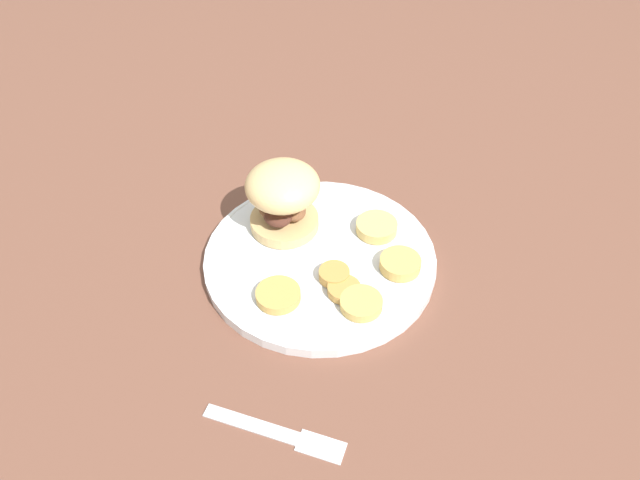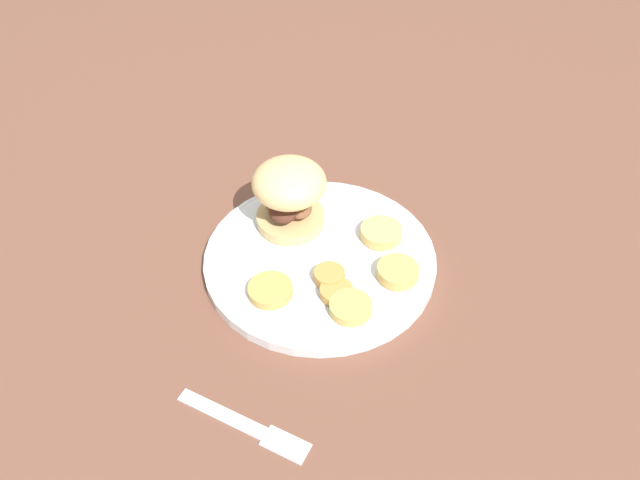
# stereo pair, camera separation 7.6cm
# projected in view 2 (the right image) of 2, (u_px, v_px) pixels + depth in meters

# --- Properties ---
(ground_plane) EXTENTS (4.00, 4.00, 0.00)m
(ground_plane) POSITION_uv_depth(u_px,v_px,m) (320.00, 263.00, 0.79)
(ground_plane) COLOR brown
(dinner_plate) EXTENTS (0.29, 0.29, 0.02)m
(dinner_plate) POSITION_uv_depth(u_px,v_px,m) (320.00, 258.00, 0.79)
(dinner_plate) COLOR white
(dinner_plate) RESTS_ON ground_plane
(sandwich) EXTENTS (0.09, 0.09, 0.09)m
(sandwich) POSITION_uv_depth(u_px,v_px,m) (291.00, 193.00, 0.79)
(sandwich) COLOR tan
(sandwich) RESTS_ON dinner_plate
(potato_round_0) EXTENTS (0.05, 0.05, 0.01)m
(potato_round_0) POSITION_uv_depth(u_px,v_px,m) (351.00, 307.00, 0.71)
(potato_round_0) COLOR tan
(potato_round_0) RESTS_ON dinner_plate
(potato_round_1) EXTENTS (0.04, 0.04, 0.01)m
(potato_round_1) POSITION_uv_depth(u_px,v_px,m) (329.00, 276.00, 0.75)
(potato_round_1) COLOR #BC8942
(potato_round_1) RESTS_ON dinner_plate
(potato_round_2) EXTENTS (0.05, 0.05, 0.01)m
(potato_round_2) POSITION_uv_depth(u_px,v_px,m) (270.00, 290.00, 0.73)
(potato_round_2) COLOR tan
(potato_round_2) RESTS_ON dinner_plate
(potato_round_3) EXTENTS (0.04, 0.04, 0.01)m
(potato_round_3) POSITION_uv_depth(u_px,v_px,m) (336.00, 292.00, 0.73)
(potato_round_3) COLOR #BC8942
(potato_round_3) RESTS_ON dinner_plate
(potato_round_4) EXTENTS (0.05, 0.05, 0.01)m
(potato_round_4) POSITION_uv_depth(u_px,v_px,m) (398.00, 272.00, 0.75)
(potato_round_4) COLOR tan
(potato_round_4) RESTS_ON dinner_plate
(potato_round_5) EXTENTS (0.05, 0.05, 0.01)m
(potato_round_5) POSITION_uv_depth(u_px,v_px,m) (381.00, 233.00, 0.80)
(potato_round_5) COLOR #DBB766
(potato_round_5) RESTS_ON dinner_plate
(fork) EXTENTS (0.09, 0.14, 0.00)m
(fork) POSITION_uv_depth(u_px,v_px,m) (244.00, 424.00, 0.63)
(fork) COLOR silver
(fork) RESTS_ON ground_plane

